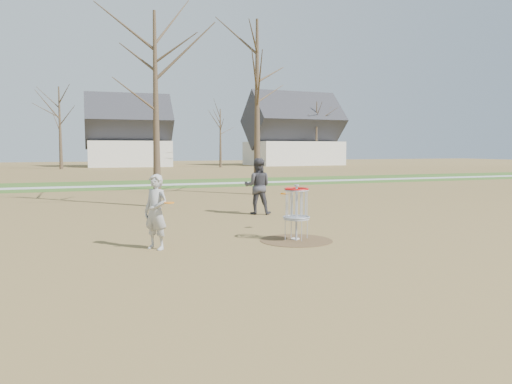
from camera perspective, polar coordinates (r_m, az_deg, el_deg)
ground at (r=12.42m, az=4.62°, el=-5.56°), size 160.00×160.00×0.00m
green_band at (r=32.54m, az=-11.32°, el=0.91°), size 160.00×8.00×0.01m
footpath at (r=31.56m, az=-11.02°, el=0.81°), size 160.00×1.50×0.01m
dirt_circle at (r=12.42m, az=4.62°, el=-5.53°), size 1.80×1.80×0.01m
player_standing at (r=11.44m, az=-11.37°, el=-2.24°), size 0.71×0.74×1.70m
player_throwing at (r=17.23m, az=0.19°, el=0.66°), size 1.16×1.05×1.94m
disc_grounded at (r=12.57m, az=4.50°, el=-5.34°), size 0.22×0.22×0.02m
discs_in_play at (r=12.49m, az=-2.31°, el=-0.63°), size 3.74×1.88×0.11m
disc_golf_basket at (r=12.29m, az=4.65°, el=-1.36°), size 0.64×0.64×1.35m
bare_trees at (r=47.45m, az=-12.21°, el=8.60°), size 52.62×44.98×9.00m
houses_row at (r=64.33m, az=-12.12°, el=6.00°), size 56.51×10.01×7.26m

